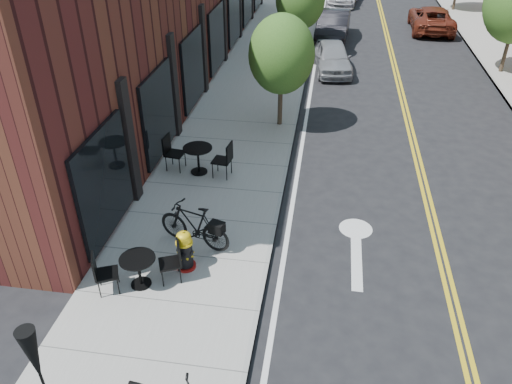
{
  "coord_description": "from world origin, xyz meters",
  "views": [
    {
      "loc": [
        1.01,
        -7.17,
        7.7
      ],
      "look_at": [
        -0.55,
        3.09,
        1.0
      ],
      "focal_mm": 35.0,
      "sensor_mm": 36.0,
      "label": 1
    }
  ],
  "objects_px": {
    "bicycle_left": "(194,225)",
    "bistro_set_b": "(139,267)",
    "fire_hydrant": "(185,250)",
    "parked_car_b": "(333,26)",
    "bistro_set_c": "(198,156)",
    "parked_car_a": "(333,57)",
    "parked_car_far": "(431,19)",
    "patio_umbrella": "(36,364)"
  },
  "relations": [
    {
      "from": "bistro_set_c",
      "to": "parked_car_b",
      "type": "distance_m",
      "value": 15.36
    },
    {
      "from": "fire_hydrant",
      "to": "bistro_set_b",
      "type": "distance_m",
      "value": 1.08
    },
    {
      "from": "bistro_set_c",
      "to": "parked_car_a",
      "type": "distance_m",
      "value": 10.61
    },
    {
      "from": "parked_car_a",
      "to": "patio_umbrella",
      "type": "bearing_deg",
      "value": -109.52
    },
    {
      "from": "bistro_set_b",
      "to": "bistro_set_c",
      "type": "bearing_deg",
      "value": 65.79
    },
    {
      "from": "bicycle_left",
      "to": "bistro_set_b",
      "type": "bearing_deg",
      "value": -10.78
    },
    {
      "from": "bistro_set_b",
      "to": "parked_car_a",
      "type": "height_order",
      "value": "parked_car_a"
    },
    {
      "from": "bicycle_left",
      "to": "parked_car_far",
      "type": "xyz_separation_m",
      "value": [
        8.3,
        21.03,
        -0.02
      ]
    },
    {
      "from": "fire_hydrant",
      "to": "parked_car_b",
      "type": "relative_size",
      "value": 0.22
    },
    {
      "from": "fire_hydrant",
      "to": "parked_car_b",
      "type": "height_order",
      "value": "parked_car_b"
    },
    {
      "from": "bicycle_left",
      "to": "parked_car_far",
      "type": "bearing_deg",
      "value": 175.89
    },
    {
      "from": "bistro_set_b",
      "to": "patio_umbrella",
      "type": "distance_m",
      "value": 3.71
    },
    {
      "from": "fire_hydrant",
      "to": "parked_car_a",
      "type": "bearing_deg",
      "value": 91.79
    },
    {
      "from": "bistro_set_c",
      "to": "bicycle_left",
      "type": "bearing_deg",
      "value": -69.77
    },
    {
      "from": "parked_car_a",
      "to": "bicycle_left",
      "type": "bearing_deg",
      "value": -110.17
    },
    {
      "from": "fire_hydrant",
      "to": "patio_umbrella",
      "type": "relative_size",
      "value": 0.42
    },
    {
      "from": "bistro_set_c",
      "to": "patio_umbrella",
      "type": "xyz_separation_m",
      "value": [
        -0.14,
        -8.37,
        1.19
      ]
    },
    {
      "from": "patio_umbrella",
      "to": "parked_car_a",
      "type": "height_order",
      "value": "patio_umbrella"
    },
    {
      "from": "bistro_set_b",
      "to": "parked_car_far",
      "type": "distance_m",
      "value": 24.33
    },
    {
      "from": "parked_car_a",
      "to": "parked_car_far",
      "type": "xyz_separation_m",
      "value": [
        5.36,
        7.74,
        0.02
      ]
    },
    {
      "from": "bicycle_left",
      "to": "parked_car_a",
      "type": "xyz_separation_m",
      "value": [
        2.94,
        13.29,
        -0.04
      ]
    },
    {
      "from": "fire_hydrant",
      "to": "parked_car_b",
      "type": "xyz_separation_m",
      "value": [
        2.84,
        19.11,
        0.14
      ]
    },
    {
      "from": "parked_car_far",
      "to": "fire_hydrant",
      "type": "bearing_deg",
      "value": 70.69
    },
    {
      "from": "bistro_set_b",
      "to": "bistro_set_c",
      "type": "xyz_separation_m",
      "value": [
        0.07,
        4.87,
        0.06
      ]
    },
    {
      "from": "bicycle_left",
      "to": "bistro_set_c",
      "type": "distance_m",
      "value": 3.43
    },
    {
      "from": "bicycle_left",
      "to": "parked_car_a",
      "type": "height_order",
      "value": "parked_car_a"
    },
    {
      "from": "bicycle_left",
      "to": "bistro_set_b",
      "type": "xyz_separation_m",
      "value": [
        -0.82,
        -1.53,
        -0.08
      ]
    },
    {
      "from": "patio_umbrella",
      "to": "parked_car_far",
      "type": "xyz_separation_m",
      "value": [
        9.19,
        26.06,
        -1.18
      ]
    },
    {
      "from": "parked_car_b",
      "to": "fire_hydrant",
      "type": "bearing_deg",
      "value": -94.79
    },
    {
      "from": "bistro_set_c",
      "to": "patio_umbrella",
      "type": "bearing_deg",
      "value": -83.44
    },
    {
      "from": "fire_hydrant",
      "to": "parked_car_far",
      "type": "bearing_deg",
      "value": 82.74
    },
    {
      "from": "bicycle_left",
      "to": "bistro_set_b",
      "type": "height_order",
      "value": "bicycle_left"
    },
    {
      "from": "fire_hydrant",
      "to": "patio_umbrella",
      "type": "distance_m",
      "value": 4.47
    },
    {
      "from": "bicycle_left",
      "to": "parked_car_a",
      "type": "distance_m",
      "value": 13.61
    },
    {
      "from": "bistro_set_b",
      "to": "parked_car_far",
      "type": "relative_size",
      "value": 0.37
    },
    {
      "from": "fire_hydrant",
      "to": "parked_car_a",
      "type": "height_order",
      "value": "parked_car_a"
    },
    {
      "from": "bistro_set_c",
      "to": "parked_car_a",
      "type": "bearing_deg",
      "value": 77.17
    },
    {
      "from": "bicycle_left",
      "to": "bistro_set_c",
      "type": "height_order",
      "value": "bicycle_left"
    },
    {
      "from": "patio_umbrella",
      "to": "bistro_set_b",
      "type": "bearing_deg",
      "value": 88.77
    },
    {
      "from": "bistro_set_c",
      "to": "parked_car_a",
      "type": "height_order",
      "value": "parked_car_a"
    },
    {
      "from": "fire_hydrant",
      "to": "parked_car_b",
      "type": "distance_m",
      "value": 19.32
    },
    {
      "from": "fire_hydrant",
      "to": "parked_car_far",
      "type": "height_order",
      "value": "parked_car_far"
    }
  ]
}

